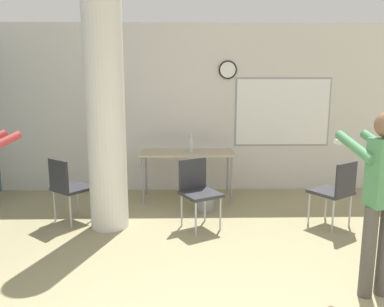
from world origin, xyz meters
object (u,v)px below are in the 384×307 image
bottle_on_table (191,145)px  person_playing_side (380,190)px  chair_table_front (198,188)px  folding_table (187,156)px  chair_near_pillar (68,185)px  chair_mid_room (336,189)px

bottle_on_table → person_playing_side: person_playing_side is taller
person_playing_side → chair_table_front: bearing=132.2°
folding_table → bottle_on_table: 0.19m
chair_near_pillar → chair_mid_room: bearing=-4.2°
chair_near_pillar → chair_table_front: size_ratio=1.00×
folding_table → chair_mid_room: (1.88, -1.23, -0.20)m
chair_table_front → chair_mid_room: 1.75m
folding_table → chair_near_pillar: (-1.58, -0.98, -0.20)m
chair_near_pillar → chair_mid_room: same height
folding_table → chair_table_front: chair_table_front is taller
person_playing_side → chair_mid_room: bearing=79.7°
chair_near_pillar → person_playing_side: size_ratio=0.54×
folding_table → person_playing_side: 3.22m
chair_near_pillar → bottle_on_table: bearing=31.9°
chair_near_pillar → person_playing_side: (3.17, -1.81, 0.43)m
folding_table → chair_near_pillar: chair_near_pillar is taller
chair_mid_room → person_playing_side: (-0.28, -1.55, 0.43)m
chair_mid_room → bottle_on_table: bearing=144.9°
chair_mid_room → folding_table: bearing=146.7°
folding_table → person_playing_side: (1.60, -2.79, 0.24)m
chair_near_pillar → chair_table_front: bearing=-6.3°
bottle_on_table → chair_mid_room: bearing=-35.1°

